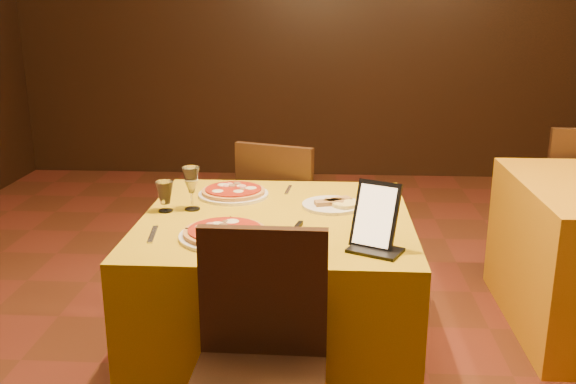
# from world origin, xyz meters

# --- Properties ---
(floor) EXTENTS (6.00, 7.00, 0.01)m
(floor) POSITION_xyz_m (0.00, 0.00, -0.01)
(floor) COLOR #5E2D19
(floor) RESTS_ON ground
(wall_back) EXTENTS (6.00, 0.01, 2.80)m
(wall_back) POSITION_xyz_m (0.00, 3.50, 1.40)
(wall_back) COLOR black
(wall_back) RESTS_ON floor
(main_table) EXTENTS (1.10, 1.10, 0.75)m
(main_table) POSITION_xyz_m (-0.30, -0.06, 0.38)
(main_table) COLOR #B8910B
(main_table) RESTS_ON floor
(chair_main_far) EXTENTS (0.57, 0.57, 0.91)m
(chair_main_far) POSITION_xyz_m (-0.30, 0.76, 0.46)
(chair_main_far) COLOR black
(chair_main_far) RESTS_ON floor
(chair_side_far) EXTENTS (0.44, 0.44, 0.91)m
(chair_side_far) POSITION_xyz_m (1.41, 1.33, 0.46)
(chair_side_far) COLOR black
(chair_side_far) RESTS_ON floor
(pizza_near) EXTENTS (0.35, 0.35, 0.03)m
(pizza_near) POSITION_xyz_m (-0.47, -0.33, 0.77)
(pizza_near) COLOR white
(pizza_near) RESTS_ON main_table
(pizza_far) EXTENTS (0.32, 0.32, 0.03)m
(pizza_far) POSITION_xyz_m (-0.52, 0.22, 0.77)
(pizza_far) COLOR white
(pizza_far) RESTS_ON main_table
(cutlet_dish) EXTENTS (0.26, 0.26, 0.03)m
(cutlet_dish) POSITION_xyz_m (-0.07, 0.08, 0.76)
(cutlet_dish) COLOR white
(cutlet_dish) RESTS_ON main_table
(wine_glass) EXTENTS (0.09, 0.09, 0.19)m
(wine_glass) POSITION_xyz_m (-0.66, 0.00, 0.84)
(wine_glass) COLOR #DBDB7C
(wine_glass) RESTS_ON main_table
(water_glass) EXTENTS (0.07, 0.07, 0.13)m
(water_glass) POSITION_xyz_m (-0.77, -0.03, 0.81)
(water_glass) COLOR white
(water_glass) RESTS_ON main_table
(tablet) EXTENTS (0.19, 0.16, 0.23)m
(tablet) POSITION_xyz_m (0.08, -0.39, 0.87)
(tablet) COLOR black
(tablet) RESTS_ON main_table
(knife) EXTENTS (0.05, 0.19, 0.01)m
(knife) POSITION_xyz_m (-0.22, -0.28, 0.75)
(knife) COLOR silver
(knife) RESTS_ON main_table
(fork_near) EXTENTS (0.04, 0.18, 0.01)m
(fork_near) POSITION_xyz_m (-0.75, -0.32, 0.75)
(fork_near) COLOR silver
(fork_near) RESTS_ON main_table
(fork_far) EXTENTS (0.03, 0.15, 0.01)m
(fork_far) POSITION_xyz_m (-0.27, 0.32, 0.75)
(fork_far) COLOR #A7A6AC
(fork_far) RESTS_ON main_table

